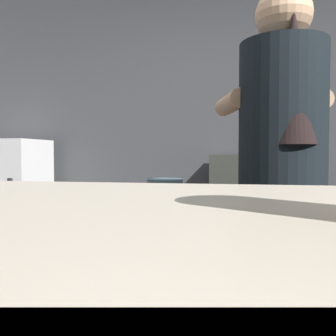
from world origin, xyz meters
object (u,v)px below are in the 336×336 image
Objects in this scene: mixing_bowl at (165,184)px; mini_fridge at (7,206)px; bartender at (282,173)px; bottle_soy at (245,144)px; bottle_olive_oil at (268,145)px; chefs_knife at (330,193)px; bottle_vinegar at (257,143)px; bottle_hot_sauce at (295,143)px.

mini_fridge is at bearing 148.27° from mixing_bowl.
bartender is 1.61m from bottle_soy.
bottle_olive_oil is (0.66, 1.22, 0.24)m from mixing_bowl.
mini_fridge reaches higher than chefs_knife.
bartender is 7.13× the size of bottle_vinegar.
bottle_vinegar is at bearing -175.89° from bottle_hot_sauce.
bartender is 7.06× the size of bottle_hot_sauce.
mini_fridge is at bearing -176.24° from bottle_vinegar.
bottle_vinegar is at bearing 3.76° from mini_fridge.
bottle_vinegar is 1.05× the size of bottle_soy.
bottle_soy reaches higher than mini_fridge.
mixing_bowl is 0.94× the size of bottle_olive_oil.
bottle_soy is (2.11, 0.09, 0.56)m from mini_fridge.
bottle_hot_sauce reaches higher than bottle_olive_oil.
chefs_knife is 0.98× the size of bottle_hot_sauce.
bartender reaches higher than mixing_bowl.
bartender is 0.76m from mixing_bowl.
bottle_soy is at bearing 91.07° from chefs_knife.
chefs_knife is at bearing -48.09° from bartender.
bartender reaches higher than bottle_olive_oil.
bottle_vinegar is 0.12m from bottle_soy.
chefs_knife is at bearing -23.98° from mini_fridge.
chefs_knife is (0.28, 0.41, -0.12)m from bartender.
mini_fridge is 4.95× the size of bottle_vinegar.
bottle_hot_sauce reaches higher than mini_fridge.
bottle_olive_oil is at bearing 172.11° from bottle_hot_sauce.
bartender is at bearing -41.24° from mixing_bowl.
bottle_olive_oil is 0.21m from bottle_hot_sauce.
bottle_hot_sauce is at bearing 3.80° from mini_fridge.
bartender is at bearing -100.20° from bottle_hot_sauce.
mini_fridge is 5.98× the size of mixing_bowl.
chefs_knife is at bearing -6.02° from mixing_bowl.
mixing_bowl is 0.82× the size of bottle_hot_sauce.
bartender is 7.49× the size of bottle_soy.
bottle_olive_oil is 0.92× the size of bottle_soy.
bartender is at bearing -86.24° from bottle_soy.
bottle_soy is 0.42m from bottle_hot_sauce.
mini_fridge is 1.97m from mixing_bowl.
mini_fridge is 0.70× the size of bartender.
mini_fridge is 2.75m from chefs_knife.
bottle_olive_oil reaches higher than mixing_bowl.
bottle_vinegar is at bearing 64.27° from mixing_bowl.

